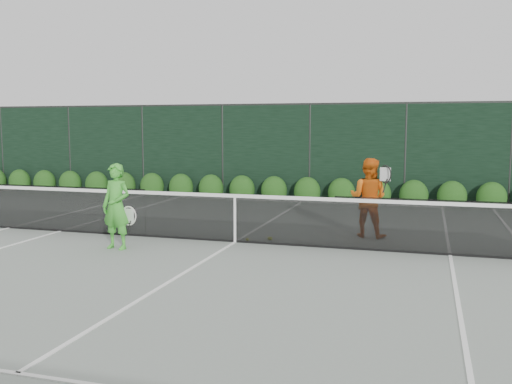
% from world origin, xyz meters
% --- Properties ---
extents(ground, '(80.00, 80.00, 0.00)m').
position_xyz_m(ground, '(0.00, 0.00, 0.00)').
color(ground, gray).
rests_on(ground, ground).
extents(tennis_net, '(12.90, 0.10, 1.07)m').
position_xyz_m(tennis_net, '(-0.02, 0.00, 0.53)').
color(tennis_net, black).
rests_on(tennis_net, ground).
extents(player_woman, '(0.67, 0.47, 1.63)m').
position_xyz_m(player_woman, '(-1.96, -1.22, 0.82)').
color(player_woman, green).
rests_on(player_woman, ground).
extents(player_man, '(0.94, 0.78, 1.67)m').
position_xyz_m(player_man, '(2.50, 1.36, 0.83)').
color(player_man, orange).
rests_on(player_man, ground).
extents(court_lines, '(11.03, 23.83, 0.01)m').
position_xyz_m(court_lines, '(0.00, 0.00, 0.01)').
color(court_lines, white).
rests_on(court_lines, ground).
extents(windscreen_fence, '(32.00, 21.07, 3.06)m').
position_xyz_m(windscreen_fence, '(0.00, -2.71, 1.51)').
color(windscreen_fence, black).
rests_on(windscreen_fence, ground).
extents(hedge_row, '(31.66, 0.65, 0.94)m').
position_xyz_m(hedge_row, '(-0.00, 7.15, 0.23)').
color(hedge_row, '#13360E').
rests_on(hedge_row, ground).
extents(tennis_balls, '(0.50, 0.33, 0.07)m').
position_xyz_m(tennis_balls, '(0.48, 0.33, 0.03)').
color(tennis_balls, '#C8D72F').
rests_on(tennis_balls, ground).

